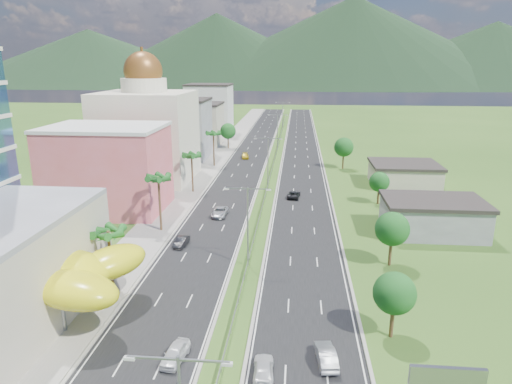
# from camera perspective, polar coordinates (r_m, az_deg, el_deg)

# --- Properties ---
(ground) EXTENTS (500.00, 500.00, 0.00)m
(ground) POSITION_cam_1_polar(r_m,az_deg,el_deg) (53.38, -2.20, -13.76)
(ground) COLOR #2D5119
(ground) RESTS_ON ground
(road_left) EXTENTS (11.00, 260.00, 0.04)m
(road_left) POSITION_cam_1_polar(r_m,az_deg,el_deg) (139.17, -0.52, 5.02)
(road_left) COLOR black
(road_left) RESTS_ON ground
(road_right) EXTENTS (11.00, 260.00, 0.04)m
(road_right) POSITION_cam_1_polar(r_m,az_deg,el_deg) (138.50, 5.69, 4.89)
(road_right) COLOR black
(road_right) RESTS_ON ground
(sidewalk_left) EXTENTS (7.00, 260.00, 0.12)m
(sidewalk_left) POSITION_cam_1_polar(r_m,az_deg,el_deg) (140.42, -4.39, 5.09)
(sidewalk_left) COLOR gray
(sidewalk_left) RESTS_ON ground
(median_guardrail) EXTENTS (0.10, 216.06, 0.76)m
(median_guardrail) POSITION_cam_1_polar(r_m,az_deg,el_deg) (120.89, 2.17, 3.62)
(median_guardrail) COLOR gray
(median_guardrail) RESTS_ON ground
(streetlight_median_b) EXTENTS (6.04, 0.25, 11.00)m
(streetlight_median_b) POSITION_cam_1_polar(r_m,az_deg,el_deg) (59.64, -1.04, -3.34)
(streetlight_median_b) COLOR gray
(streetlight_median_b) RESTS_ON ground
(streetlight_median_c) EXTENTS (6.04, 0.25, 11.00)m
(streetlight_median_c) POSITION_cam_1_polar(r_m,az_deg,el_deg) (98.14, 1.50, 4.38)
(streetlight_median_c) COLOR gray
(streetlight_median_c) RESTS_ON ground
(streetlight_median_d) EXTENTS (6.04, 0.25, 11.00)m
(streetlight_median_d) POSITION_cam_1_polar(r_m,az_deg,el_deg) (142.45, 2.71, 8.00)
(streetlight_median_d) COLOR gray
(streetlight_median_d) RESTS_ON ground
(streetlight_median_e) EXTENTS (6.04, 0.25, 11.00)m
(streetlight_median_e) POSITION_cam_1_polar(r_m,az_deg,el_deg) (187.09, 3.35, 9.90)
(streetlight_median_e) COLOR gray
(streetlight_median_e) RESTS_ON ground
(lime_canopy) EXTENTS (18.00, 15.00, 7.40)m
(lime_canopy) POSITION_cam_1_polar(r_m,az_deg,el_deg) (53.92, -24.73, -9.07)
(lime_canopy) COLOR #D2CE14
(lime_canopy) RESTS_ON ground
(pink_shophouse) EXTENTS (20.00, 15.00, 15.00)m
(pink_shophouse) POSITION_cam_1_polar(r_m,az_deg,el_deg) (87.21, -18.02, 2.62)
(pink_shophouse) COLOR #DA595D
(pink_shophouse) RESTS_ON ground
(domed_building) EXTENTS (20.00, 20.00, 28.70)m
(domed_building) POSITION_cam_1_polar(r_m,az_deg,el_deg) (107.65, -13.47, 7.47)
(domed_building) COLOR beige
(domed_building) RESTS_ON ground
(midrise_grey) EXTENTS (16.00, 15.00, 16.00)m
(midrise_grey) POSITION_cam_1_polar(r_m,az_deg,el_deg) (131.55, -9.53, 7.69)
(midrise_grey) COLOR gray
(midrise_grey) RESTS_ON ground
(midrise_beige) EXTENTS (16.00, 15.00, 13.00)m
(midrise_beige) POSITION_cam_1_polar(r_m,az_deg,el_deg) (152.93, -7.43, 8.34)
(midrise_beige) COLOR #B5AE95
(midrise_beige) RESTS_ON ground
(midrise_white) EXTENTS (16.00, 15.00, 18.00)m
(midrise_white) POSITION_cam_1_polar(r_m,az_deg,el_deg) (175.01, -5.82, 10.17)
(midrise_white) COLOR silver
(midrise_white) RESTS_ON ground
(shed_near) EXTENTS (15.00, 10.00, 5.00)m
(shed_near) POSITION_cam_1_polar(r_m,az_deg,el_deg) (77.99, 21.21, -3.05)
(shed_near) COLOR gray
(shed_near) RESTS_ON ground
(shed_far) EXTENTS (14.00, 12.00, 4.40)m
(shed_far) POSITION_cam_1_polar(r_m,az_deg,el_deg) (106.51, 18.00, 2.01)
(shed_far) COLOR #B5AE95
(shed_far) RESTS_ON ground
(palm_tree_b) EXTENTS (3.60, 3.60, 8.10)m
(palm_tree_b) POSITION_cam_1_polar(r_m,az_deg,el_deg) (56.09, -17.98, -5.08)
(palm_tree_b) COLOR #47301C
(palm_tree_b) RESTS_ON ground
(palm_tree_c) EXTENTS (3.60, 3.60, 9.60)m
(palm_tree_c) POSITION_cam_1_polar(r_m,az_deg,el_deg) (73.56, -12.11, 1.47)
(palm_tree_c) COLOR #47301C
(palm_tree_c) RESTS_ON ground
(palm_tree_d) EXTENTS (3.60, 3.60, 8.60)m
(palm_tree_d) POSITION_cam_1_polar(r_m,az_deg,el_deg) (95.39, -8.05, 4.37)
(palm_tree_d) COLOR #47301C
(palm_tree_d) RESTS_ON ground
(palm_tree_e) EXTENTS (3.60, 3.60, 9.40)m
(palm_tree_e) POSITION_cam_1_polar(r_m,az_deg,el_deg) (119.35, -5.35, 7.15)
(palm_tree_e) COLOR #47301C
(palm_tree_e) RESTS_ON ground
(leafy_tree_lfar) EXTENTS (4.90, 4.90, 8.05)m
(leafy_tree_lfar) POSITION_cam_1_polar(r_m,az_deg,el_deg) (144.13, -3.52, 7.61)
(leafy_tree_lfar) COLOR #47301C
(leafy_tree_lfar) RESTS_ON ground
(leafy_tree_ra) EXTENTS (4.20, 4.20, 6.90)m
(leafy_tree_ra) POSITION_cam_1_polar(r_m,az_deg,el_deg) (47.36, 16.93, -12.04)
(leafy_tree_ra) COLOR #47301C
(leafy_tree_ra) RESTS_ON ground
(leafy_tree_rb) EXTENTS (4.55, 4.55, 7.47)m
(leafy_tree_rb) POSITION_cam_1_polar(r_m,az_deg,el_deg) (63.04, 16.66, -4.47)
(leafy_tree_rb) COLOR #47301C
(leafy_tree_rb) RESTS_ON ground
(leafy_tree_rc) EXTENTS (3.85, 3.85, 6.33)m
(leafy_tree_rc) POSITION_cam_1_polar(r_m,az_deg,el_deg) (90.13, 15.16, 1.22)
(leafy_tree_rc) COLOR #47301C
(leafy_tree_rc) RESTS_ON ground
(leafy_tree_rd) EXTENTS (4.90, 4.90, 8.05)m
(leafy_tree_rd) POSITION_cam_1_polar(r_m,az_deg,el_deg) (118.40, 10.92, 5.52)
(leafy_tree_rd) COLOR #47301C
(leafy_tree_rd) RESTS_ON ground
(mountain_ridge) EXTENTS (860.00, 140.00, 90.00)m
(mountain_ridge) POSITION_cam_1_polar(r_m,az_deg,el_deg) (499.55, 11.70, 12.62)
(mountain_ridge) COLOR black
(mountain_ridge) RESTS_ON ground
(car_white_near_left) EXTENTS (2.28, 4.43, 1.44)m
(car_white_near_left) POSITION_cam_1_polar(r_m,az_deg,el_deg) (44.90, -10.06, -19.23)
(car_white_near_left) COLOR white
(car_white_near_left) RESTS_ON road_left
(car_dark_left) EXTENTS (1.76, 4.10, 1.31)m
(car_dark_left) POSITION_cam_1_polar(r_m,az_deg,el_deg) (69.16, -9.30, -6.13)
(car_dark_left) COLOR black
(car_dark_left) RESTS_ON road_left
(car_silver_mid_left) EXTENTS (2.58, 5.37, 1.48)m
(car_silver_mid_left) POSITION_cam_1_polar(r_m,az_deg,el_deg) (81.34, -4.57, -2.49)
(car_silver_mid_left) COLOR #9E9FA5
(car_silver_mid_left) RESTS_ON road_left
(car_yellow_far_left) EXTENTS (2.54, 4.93, 1.37)m
(car_yellow_far_left) POSITION_cam_1_polar(r_m,az_deg,el_deg) (129.81, -1.36, 4.53)
(car_yellow_far_left) COLOR gold
(car_yellow_far_left) RESTS_ON road_left
(car_white_near_right) EXTENTS (2.02, 4.49, 1.50)m
(car_white_near_right) POSITION_cam_1_polar(r_m,az_deg,el_deg) (42.48, 0.95, -21.22)
(car_white_near_right) COLOR silver
(car_white_near_right) RESTS_ON road_right
(car_silver_right) EXTENTS (2.14, 4.71, 1.50)m
(car_silver_right) POSITION_cam_1_polar(r_m,az_deg,el_deg) (44.44, 8.75, -19.53)
(car_silver_right) COLOR #9C9EA4
(car_silver_right) RESTS_ON road_right
(car_dark_far_right) EXTENTS (2.79, 5.02, 1.33)m
(car_dark_far_right) POSITION_cam_1_polar(r_m,az_deg,el_deg) (92.24, 4.75, -0.30)
(car_dark_far_right) COLOR black
(car_dark_far_right) RESTS_ON road_right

